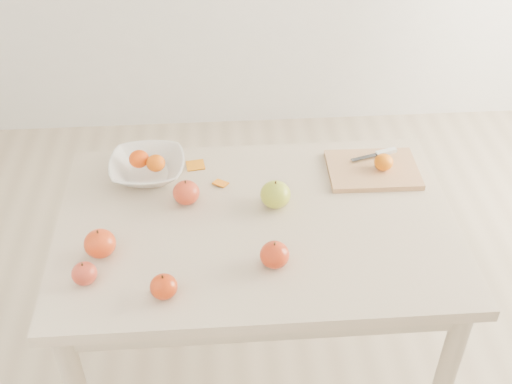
{
  "coord_description": "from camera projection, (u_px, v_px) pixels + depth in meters",
  "views": [
    {
      "loc": [
        -0.11,
        -1.45,
        2.02
      ],
      "look_at": [
        0.0,
        0.05,
        0.82
      ],
      "focal_mm": 45.0,
      "sensor_mm": 36.0,
      "label": 1
    }
  ],
  "objects": [
    {
      "name": "apple_red_d",
      "position": [
        84.0,
        274.0,
        1.71
      ],
      "size": [
        0.07,
        0.07,
        0.06
      ],
      "primitive_type": "ellipsoid",
      "color": "maroon",
      "rests_on": "table"
    },
    {
      "name": "ground",
      "position": [
        257.0,
        371.0,
        2.4
      ],
      "size": [
        3.5,
        3.5,
        0.0
      ],
      "primitive_type": "plane",
      "color": "#C6B293",
      "rests_on": "ground"
    },
    {
      "name": "fruit_bowl",
      "position": [
        148.0,
        168.0,
        2.09
      ],
      "size": [
        0.24,
        0.24,
        0.06
      ],
      "primitive_type": "imported",
      "color": "white",
      "rests_on": "table"
    },
    {
      "name": "apple_green",
      "position": [
        275.0,
        194.0,
        1.96
      ],
      "size": [
        0.09,
        0.09,
        0.08
      ],
      "primitive_type": "ellipsoid",
      "color": "olive",
      "rests_on": "table"
    },
    {
      "name": "apple_red_e",
      "position": [
        275.0,
        255.0,
        1.76
      ],
      "size": [
        0.08,
        0.08,
        0.07
      ],
      "primitive_type": "ellipsoid",
      "color": "maroon",
      "rests_on": "table"
    },
    {
      "name": "apple_red_c",
      "position": [
        164.0,
        287.0,
        1.67
      ],
      "size": [
        0.07,
        0.07,
        0.07
      ],
      "primitive_type": "ellipsoid",
      "color": "#891102",
      "rests_on": "table"
    },
    {
      "name": "bowl_tangerine_far",
      "position": [
        156.0,
        163.0,
        2.06
      ],
      "size": [
        0.06,
        0.06,
        0.05
      ],
      "primitive_type": "ellipsoid",
      "color": "#D85E07",
      "rests_on": "fruit_bowl"
    },
    {
      "name": "board_tangerine",
      "position": [
        384.0,
        162.0,
        2.09
      ],
      "size": [
        0.06,
        0.06,
        0.05
      ],
      "primitive_type": "ellipsoid",
      "color": "#D56107",
      "rests_on": "cutting_board"
    },
    {
      "name": "apple_red_b",
      "position": [
        100.0,
        244.0,
        1.79
      ],
      "size": [
        0.09,
        0.09,
        0.08
      ],
      "primitive_type": "ellipsoid",
      "color": "#A40E0F",
      "rests_on": "table"
    },
    {
      "name": "bowl_tangerine_near",
      "position": [
        139.0,
        159.0,
        2.07
      ],
      "size": [
        0.07,
        0.07,
        0.06
      ],
      "primitive_type": "ellipsoid",
      "color": "#E95008",
      "rests_on": "fruit_bowl"
    },
    {
      "name": "orange_peel_b",
      "position": [
        221.0,
        184.0,
        2.07
      ],
      "size": [
        0.06,
        0.05,
        0.01
      ],
      "primitive_type": "cube",
      "rotation": [
        -0.14,
        0.0,
        -0.59
      ],
      "color": "orange",
      "rests_on": "table"
    },
    {
      "name": "paring_knife",
      "position": [
        382.0,
        153.0,
        2.16
      ],
      "size": [
        0.17,
        0.07,
        0.01
      ],
      "color": "silver",
      "rests_on": "cutting_board"
    },
    {
      "name": "orange_peel_a",
      "position": [
        196.0,
        166.0,
        2.14
      ],
      "size": [
        0.07,
        0.05,
        0.01
      ],
      "primitive_type": "cube",
      "rotation": [
        0.21,
        0.0,
        0.15
      ],
      "color": "#CB700E",
      "rests_on": "table"
    },
    {
      "name": "apple_red_a",
      "position": [
        186.0,
        193.0,
        1.97
      ],
      "size": [
        0.08,
        0.08,
        0.08
      ],
      "primitive_type": "ellipsoid",
      "color": "maroon",
      "rests_on": "table"
    },
    {
      "name": "cutting_board",
      "position": [
        373.0,
        170.0,
        2.11
      ],
      "size": [
        0.3,
        0.22,
        0.02
      ],
      "primitive_type": "cube",
      "rotation": [
        0.0,
        0.0,
        -0.02
      ],
      "color": "tan",
      "rests_on": "table"
    },
    {
      "name": "table",
      "position": [
        257.0,
        244.0,
        1.99
      ],
      "size": [
        1.2,
        0.8,
        0.75
      ],
      "color": "#C9B298",
      "rests_on": "ground"
    }
  ]
}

